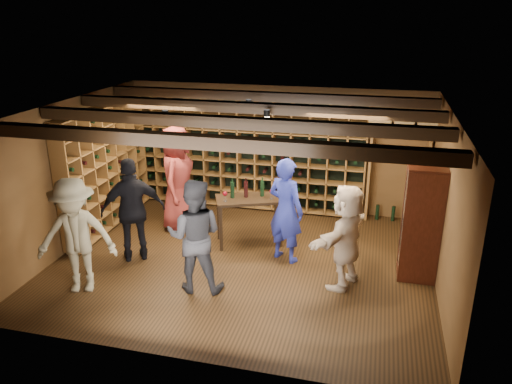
% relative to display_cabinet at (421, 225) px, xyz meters
% --- Properties ---
extents(ground, '(6.00, 6.00, 0.00)m').
position_rel_display_cabinet_xyz_m(ground, '(-2.71, -0.20, -0.86)').
color(ground, '#331F0E').
rests_on(ground, ground).
extents(room_shell, '(6.00, 6.00, 6.00)m').
position_rel_display_cabinet_xyz_m(room_shell, '(-2.71, -0.15, 1.56)').
color(room_shell, brown).
rests_on(room_shell, ground).
extents(wine_rack_back, '(4.65, 0.30, 2.20)m').
position_rel_display_cabinet_xyz_m(wine_rack_back, '(-3.24, 2.13, 0.29)').
color(wine_rack_back, brown).
rests_on(wine_rack_back, ground).
extents(wine_rack_left, '(0.30, 2.65, 2.20)m').
position_rel_display_cabinet_xyz_m(wine_rack_left, '(-5.54, 0.62, 0.29)').
color(wine_rack_left, brown).
rests_on(wine_rack_left, ground).
extents(crate_shelf, '(1.20, 0.32, 2.07)m').
position_rel_display_cabinet_xyz_m(crate_shelf, '(-0.31, 2.12, 0.71)').
color(crate_shelf, brown).
rests_on(crate_shelf, ground).
extents(display_cabinet, '(0.55, 0.50, 1.75)m').
position_rel_display_cabinet_xyz_m(display_cabinet, '(0.00, 0.00, 0.00)').
color(display_cabinet, '#38140B').
rests_on(display_cabinet, ground).
extents(man_blue_shirt, '(0.75, 0.64, 1.73)m').
position_rel_display_cabinet_xyz_m(man_blue_shirt, '(-2.06, 0.07, 0.01)').
color(man_blue_shirt, navy).
rests_on(man_blue_shirt, ground).
extents(man_grey_suit, '(0.91, 0.76, 1.70)m').
position_rel_display_cabinet_xyz_m(man_grey_suit, '(-3.15, -1.15, -0.01)').
color(man_grey_suit, black).
rests_on(man_grey_suit, ground).
extents(guest_red_floral, '(0.69, 0.99, 1.94)m').
position_rel_display_cabinet_xyz_m(guest_red_floral, '(-4.25, 0.87, 0.11)').
color(guest_red_floral, maroon).
rests_on(guest_red_floral, ground).
extents(guest_woman_black, '(1.08, 0.87, 1.72)m').
position_rel_display_cabinet_xyz_m(guest_woman_black, '(-4.44, -0.50, 0.01)').
color(guest_woman_black, black).
rests_on(guest_woman_black, ground).
extents(guest_khaki, '(1.26, 0.96, 1.73)m').
position_rel_display_cabinet_xyz_m(guest_khaki, '(-4.78, -1.59, 0.01)').
color(guest_khaki, '#807758').
rests_on(guest_khaki, ground).
extents(guest_beige, '(0.98, 1.53, 1.58)m').
position_rel_display_cabinet_xyz_m(guest_beige, '(-1.06, -0.51, -0.07)').
color(guest_beige, '#C0A88D').
rests_on(guest_beige, ground).
extents(tasting_table, '(1.25, 0.95, 1.13)m').
position_rel_display_cabinet_xyz_m(tasting_table, '(-2.79, 0.51, -0.10)').
color(tasting_table, black).
rests_on(tasting_table, ground).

